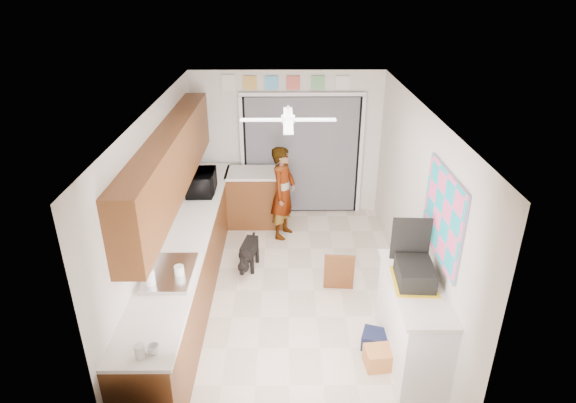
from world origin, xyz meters
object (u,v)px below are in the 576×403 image
object	(u,v)px
cardboard_box	(381,358)
navy_crate	(376,340)
paper_towel_roll	(150,279)
man	(283,193)
suitcase	(415,273)
dog	(249,253)
microwave	(201,182)
cup	(154,349)

from	to	relation	value
cardboard_box	navy_crate	size ratio (longest dim) A/B	1.12
paper_towel_roll	man	world-z (taller)	man
paper_towel_roll	suitcase	world-z (taller)	paper_towel_roll
navy_crate	dog	world-z (taller)	dog
microwave	cardboard_box	xyz separation A→B (m)	(2.28, -2.56, -0.99)
suitcase	navy_crate	world-z (taller)	suitcase
suitcase	navy_crate	distance (m)	1.00
paper_towel_roll	cardboard_box	world-z (taller)	paper_towel_roll
man	dog	world-z (taller)	man
navy_crate	suitcase	bearing A→B (deg)	-11.59
cardboard_box	paper_towel_roll	bearing A→B (deg)	176.66
cup	dog	world-z (taller)	cup
man	microwave	bearing A→B (deg)	129.57
suitcase	paper_towel_roll	bearing A→B (deg)	-174.91
suitcase	navy_crate	size ratio (longest dim) A/B	1.58
paper_towel_roll	suitcase	distance (m)	2.75
cup	suitcase	world-z (taller)	suitcase
suitcase	cardboard_box	world-z (taller)	suitcase
paper_towel_roll	navy_crate	distance (m)	2.62
cardboard_box	man	xyz separation A→B (m)	(-1.07, 2.94, 0.65)
cup	man	distance (m)	3.92
cardboard_box	dog	world-z (taller)	dog
paper_towel_roll	dog	bearing A→B (deg)	64.40
navy_crate	paper_towel_roll	bearing A→B (deg)	-176.40
cup	paper_towel_roll	xyz separation A→B (m)	(-0.26, 0.96, 0.07)
suitcase	dog	world-z (taller)	suitcase
cardboard_box	dog	distance (m)	2.51
suitcase	cardboard_box	xyz separation A→B (m)	(-0.32, -0.23, -0.94)
cup	microwave	bearing A→B (deg)	91.83
microwave	navy_crate	world-z (taller)	microwave
paper_towel_roll	cup	bearing A→B (deg)	-74.67
navy_crate	cardboard_box	bearing A→B (deg)	-90.00
cup	dog	distance (m)	2.95
cup	suitcase	distance (m)	2.70
suitcase	man	world-z (taller)	man
cup	suitcase	xyz separation A→B (m)	(2.49, 1.04, 0.06)
cup	suitcase	size ratio (longest dim) A/B	0.22
suitcase	cup	bearing A→B (deg)	-153.99
paper_towel_roll	dog	size ratio (longest dim) A/B	0.37
cardboard_box	navy_crate	xyz separation A→B (m)	(0.00, 0.29, -0.01)
microwave	cardboard_box	bearing A→B (deg)	-139.50
cardboard_box	man	world-z (taller)	man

